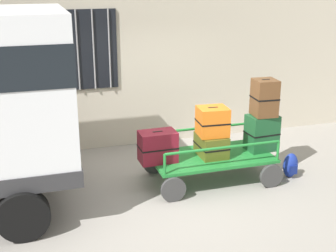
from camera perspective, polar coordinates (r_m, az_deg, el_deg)
name	(u,v)px	position (r m, az deg, el deg)	size (l,w,h in m)	color
ground_plane	(178,188)	(7.71, 1.22, -7.65)	(40.00, 40.00, 0.00)	gray
building_wall	(140,20)	(9.24, -3.46, 12.89)	(12.00, 0.38, 5.00)	#BCB29E
luggage_cart	(211,160)	(7.87, 5.34, -4.21)	(2.10, 1.17, 0.45)	#1E722D
cart_railing	(212,140)	(7.74, 5.42, -1.69)	(1.99, 1.04, 0.35)	#1E722D
suitcase_left_bottom	(158,147)	(7.48, -1.28, -2.56)	(0.61, 0.39, 0.52)	maroon
suitcase_midleft_bottom	(211,145)	(7.78, 5.37, -2.36)	(0.44, 0.57, 0.37)	#4C5119
suitcase_midleft_middle	(213,121)	(7.62, 5.52, 0.58)	(0.52, 0.46, 0.48)	orange
suitcase_center_bottom	(262,133)	(8.12, 11.51, -0.81)	(0.54, 0.42, 0.63)	#194C28
suitcase_center_middle	(265,98)	(7.92, 11.85, 3.45)	(0.41, 0.42, 0.63)	brown
backpack	(291,166)	(8.28, 14.91, -4.74)	(0.27, 0.22, 0.44)	navy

